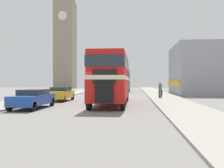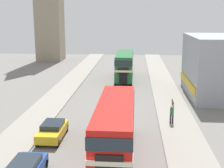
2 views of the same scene
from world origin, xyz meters
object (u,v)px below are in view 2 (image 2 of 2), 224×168
at_px(car_parked_mid, 53,130).
at_px(pedestrian_walking, 172,113).
at_px(bus_distant, 125,64).
at_px(bicycle_on_pavement, 173,103).
at_px(double_decker_bus, 115,126).

xyz_separation_m(car_parked_mid, pedestrian_walking, (10.06, 4.01, 0.38)).
height_order(bus_distant, car_parked_mid, bus_distant).
distance_m(car_parked_mid, bicycle_on_pavement, 14.32).
bearing_deg(bus_distant, bicycle_on_pavement, -67.75).
relative_size(double_decker_bus, bus_distant, 1.06).
distance_m(double_decker_bus, bicycle_on_pavement, 13.70).
xyz_separation_m(double_decker_bus, bus_distant, (-0.33, 26.53, 0.05)).
bearing_deg(pedestrian_walking, bicycle_on_pavement, 82.33).
bearing_deg(pedestrian_walking, double_decker_bus, -123.89).
distance_m(bus_distant, pedestrian_walking, 20.19).
xyz_separation_m(double_decker_bus, bicycle_on_pavement, (5.44, 12.43, -1.91)).
height_order(car_parked_mid, bicycle_on_pavement, car_parked_mid).
relative_size(car_parked_mid, bicycle_on_pavement, 2.31).
xyz_separation_m(double_decker_bus, pedestrian_walking, (4.72, 7.02, -1.29)).
bearing_deg(car_parked_mid, bicycle_on_pavement, 41.10).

